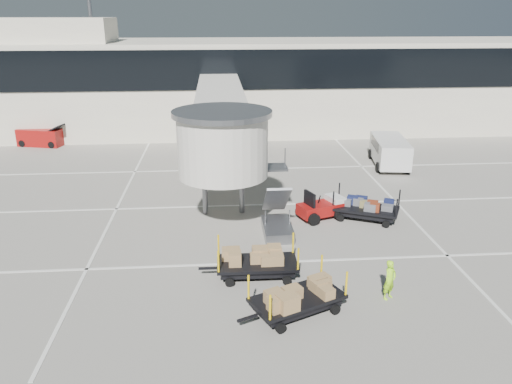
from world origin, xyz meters
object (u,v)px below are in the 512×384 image
belt_loader (41,137)px  box_cart_far (256,263)px  suitcase_cart (364,208)px  baggage_tug (322,208)px  box_cart_near (297,298)px  minivan (389,149)px  ground_worker (390,280)px

belt_loader → box_cart_far: bearing=-40.8°
suitcase_cart → belt_loader: bearing=166.7°
baggage_tug → box_cart_near: bearing=-128.3°
belt_loader → minivan: bearing=-1.5°
baggage_tug → box_cart_near: 9.23m
box_cart_near → box_cart_far: bearing=89.6°
ground_worker → belt_loader: (-20.90, 25.25, -0.10)m
box_cart_near → minivan: bearing=37.6°
box_cart_far → suitcase_cart: bearing=43.5°
baggage_tug → minivan: minivan is taller
suitcase_cart → minivan: 10.75m
baggage_tug → suitcase_cart: suitcase_cart is taller
box_cart_near → ground_worker: bearing=-13.6°
ground_worker → box_cart_near: bearing=156.4°
suitcase_cart → ground_worker: (-1.26, -7.79, 0.21)m
box_cart_near → belt_loader: belt_loader is taller
box_cart_near → box_cart_far: size_ratio=1.01×
box_cart_near → belt_loader: bearing=98.8°
suitcase_cart → belt_loader: (-22.16, 17.46, 0.11)m
minivan → belt_loader: bearing=172.1°
baggage_tug → box_cart_near: (-2.73, -8.81, 0.06)m
baggage_tug → minivan: 11.64m
baggage_tug → suitcase_cart: size_ratio=0.65×
suitcase_cart → minivan: size_ratio=0.76×
ground_worker → minivan: 18.45m
box_cart_near → box_cart_far: box_cart_near is taller
baggage_tug → box_cart_near: box_cart_near is taller
minivan → ground_worker: bearing=-100.2°
belt_loader → box_cart_near: bearing=-41.8°
ground_worker → minivan: bearing=36.7°
ground_worker → minivan: (5.87, 17.49, 0.38)m
suitcase_cart → belt_loader: belt_loader is taller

